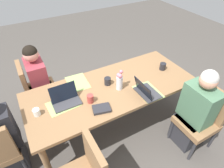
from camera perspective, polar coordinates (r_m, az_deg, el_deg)
name	(u,v)px	position (r m, az deg, el deg)	size (l,w,h in m)	color
ground_plane	(112,123)	(3.00, 0.00, -11.77)	(10.00, 10.00, 0.00)	#4C4742
dining_table	(112,91)	(2.52, 0.00, -2.16)	(2.22, 0.93, 0.74)	olive
chair_far_left_near	(35,87)	(3.07, -22.17, -0.81)	(0.44, 0.44, 0.90)	olive
person_far_left_near	(41,86)	(3.01, -20.72, -0.62)	(0.36, 0.40, 1.19)	#2D2D33
chair_near_left_mid	(202,116)	(2.69, 25.46, -8.80)	(0.44, 0.44, 0.90)	olive
person_near_left_mid	(195,114)	(2.64, 23.64, -8.27)	(0.36, 0.40, 1.19)	#2D2D33
person_head_left_left_far	(1,142)	(2.50, -30.46, -14.77)	(0.40, 0.36, 1.19)	#2D2D33
flower_vase	(119,81)	(2.37, 2.27, 0.92)	(0.09, 0.09, 0.28)	silver
placemat_far_left_near	(78,82)	(2.58, -10.32, 0.47)	(0.36, 0.26, 0.00)	#9EBC66
placemat_near_left_mid	(148,92)	(2.44, 10.77, -2.29)	(0.36, 0.26, 0.00)	#9EBC66
placemat_head_left_left_far	(63,104)	(2.31, -14.49, -5.96)	(0.36, 0.26, 0.00)	#9EBC66
laptop_near_left_mid	(146,91)	(2.37, 10.25, -2.20)	(0.22, 0.32, 0.21)	#38383D
laptop_head_left_left_far	(66,99)	(2.30, -13.80, -4.52)	(0.32, 0.22, 0.20)	#38383D
coffee_mug_near_left	(163,66)	(2.86, 15.02, 5.14)	(0.09, 0.09, 0.10)	#232328
coffee_mug_near_right	(108,81)	(2.48, -1.34, 0.87)	(0.09, 0.09, 0.10)	#232328
coffee_mug_centre_left	(90,99)	(2.25, -6.53, -4.38)	(0.08, 0.08, 0.10)	#AD3D38
coffee_mug_centre_right	(37,112)	(2.25, -21.76, -7.89)	(0.08, 0.08, 0.08)	white
book_red_cover	(102,109)	(2.17, -3.18, -7.43)	(0.20, 0.14, 0.03)	#28282D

